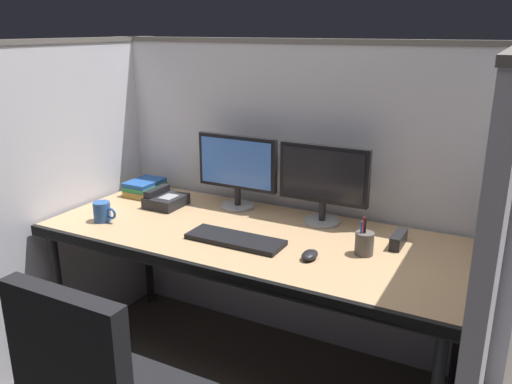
{
  "coord_description": "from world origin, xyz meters",
  "views": [
    {
      "loc": [
        1.04,
        -1.62,
        1.62
      ],
      "look_at": [
        0.0,
        0.35,
        0.92
      ],
      "focal_mm": 36.72,
      "sensor_mm": 36.0,
      "label": 1
    }
  ],
  "objects": [
    {
      "name": "cubicle_partition_rear",
      "position": [
        0.0,
        0.74,
        0.79
      ],
      "size": [
        2.21,
        0.06,
        1.57
      ],
      "color": "silver",
      "rests_on": "ground"
    },
    {
      "name": "cubicle_partition_left",
      "position": [
        -0.99,
        0.2,
        0.79
      ],
      "size": [
        0.06,
        1.41,
        1.57
      ],
      "color": "silver",
      "rests_on": "ground"
    },
    {
      "name": "cubicle_partition_right",
      "position": [
        0.99,
        0.2,
        0.79
      ],
      "size": [
        0.06,
        1.41,
        1.57
      ],
      "color": "silver",
      "rests_on": "ground"
    },
    {
      "name": "desk",
      "position": [
        0.0,
        0.29,
        0.69
      ],
      "size": [
        1.9,
        0.8,
        0.74
      ],
      "color": "tan",
      "rests_on": "ground"
    },
    {
      "name": "monitor_left",
      "position": [
        -0.23,
        0.58,
        0.96
      ],
      "size": [
        0.43,
        0.17,
        0.37
      ],
      "color": "gray",
      "rests_on": "desk"
    },
    {
      "name": "monitor_right",
      "position": [
        0.24,
        0.57,
        0.96
      ],
      "size": [
        0.43,
        0.17,
        0.37
      ],
      "color": "gray",
      "rests_on": "desk"
    },
    {
      "name": "keyboard_main",
      "position": [
        -0.01,
        0.18,
        0.75
      ],
      "size": [
        0.43,
        0.15,
        0.02
      ],
      "primitive_type": "cube",
      "color": "black",
      "rests_on": "desk"
    },
    {
      "name": "computer_mouse",
      "position": [
        0.34,
        0.17,
        0.76
      ],
      "size": [
        0.06,
        0.1,
        0.04
      ],
      "color": "black",
      "rests_on": "desk"
    },
    {
      "name": "desk_phone",
      "position": [
        -0.57,
        0.42,
        0.77
      ],
      "size": [
        0.17,
        0.19,
        0.09
      ],
      "color": "black",
      "rests_on": "desk"
    },
    {
      "name": "coffee_mug",
      "position": [
        -0.7,
        0.11,
        0.79
      ],
      "size": [
        0.13,
        0.08,
        0.09
      ],
      "color": "#264C8C",
      "rests_on": "desk"
    },
    {
      "name": "book_stack",
      "position": [
        -0.79,
        0.53,
        0.78
      ],
      "size": [
        0.16,
        0.22,
        0.08
      ],
      "color": "olive",
      "rests_on": "desk"
    },
    {
      "name": "pen_cup",
      "position": [
        0.52,
        0.31,
        0.79
      ],
      "size": [
        0.08,
        0.08,
        0.16
      ],
      "color": "#4C4742",
      "rests_on": "desk"
    },
    {
      "name": "red_stapler",
      "position": [
        0.62,
        0.46,
        0.77
      ],
      "size": [
        0.04,
        0.15,
        0.06
      ],
      "primitive_type": "cube",
      "color": "black",
      "rests_on": "desk"
    }
  ]
}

